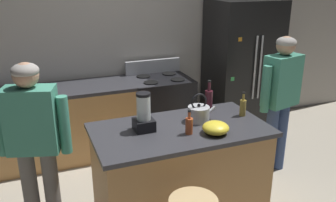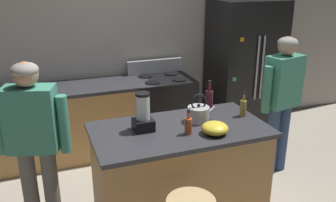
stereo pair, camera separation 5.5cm
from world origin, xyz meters
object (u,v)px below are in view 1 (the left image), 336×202
(person_by_island_left, at_px, (34,137))
(mixing_bowl, at_px, (216,128))
(stove_range, at_px, (160,110))
(bottle_cooking_sauce, at_px, (189,125))
(person_by_sink_right, at_px, (281,93))
(bottle_vinegar, at_px, (243,107))
(tea_kettle, at_px, (199,113))
(bottle_wine, at_px, (209,100))
(refrigerator, at_px, (242,68))
(kitchen_island, at_px, (180,172))
(blender_appliance, at_px, (144,115))

(person_by_island_left, height_order, mixing_bowl, person_by_island_left)
(stove_range, bearing_deg, bottle_cooking_sauce, -102.00)
(person_by_sink_right, height_order, mixing_bowl, person_by_sink_right)
(bottle_vinegar, xyz_separation_m, mixing_bowl, (-0.43, -0.27, -0.03))
(tea_kettle, bearing_deg, bottle_wine, 43.87)
(person_by_sink_right, bearing_deg, refrigerator, 78.68)
(person_by_island_left, xyz_separation_m, bottle_wine, (1.62, 0.09, 0.08))
(bottle_vinegar, bearing_deg, refrigerator, 58.02)
(person_by_island_left, distance_m, bottle_vinegar, 1.88)
(kitchen_island, distance_m, refrigerator, 2.22)
(person_by_island_left, distance_m, mixing_bowl, 1.49)
(bottle_wine, xyz_separation_m, bottle_vinegar, (0.25, -0.22, -0.03))
(bottle_wine, distance_m, bottle_vinegar, 0.34)
(bottle_wine, xyz_separation_m, bottle_cooking_sauce, (-0.40, -0.41, -0.04))
(refrigerator, height_order, person_by_sink_right, refrigerator)
(tea_kettle, bearing_deg, bottle_cooking_sauce, -132.14)
(refrigerator, height_order, stove_range, refrigerator)
(person_by_sink_right, xyz_separation_m, tea_kettle, (-1.12, -0.27, 0.03))
(refrigerator, height_order, blender_appliance, refrigerator)
(kitchen_island, height_order, person_by_island_left, person_by_island_left)
(refrigerator, relative_size, person_by_island_left, 1.19)
(kitchen_island, distance_m, blender_appliance, 0.67)
(person_by_island_left, distance_m, blender_appliance, 0.91)
(kitchen_island, distance_m, person_by_island_left, 1.32)
(bottle_wine, bearing_deg, refrigerator, 46.78)
(person_by_sink_right, relative_size, mixing_bowl, 6.86)
(kitchen_island, distance_m, bottle_wine, 0.75)
(person_by_island_left, relative_size, blender_appliance, 4.59)
(stove_range, distance_m, bottle_cooking_sauce, 1.78)
(blender_appliance, bearing_deg, bottle_wine, 15.19)
(mixing_bowl, xyz_separation_m, tea_kettle, (-0.01, 0.30, 0.03))
(refrigerator, bearing_deg, bottle_cooking_sauce, -133.43)
(stove_range, relative_size, person_by_sink_right, 0.69)
(bottle_cooking_sauce, bearing_deg, mixing_bowl, -19.95)
(bottle_wine, relative_size, mixing_bowl, 1.38)
(bottle_wine, bearing_deg, mixing_bowl, -110.64)
(stove_range, xyz_separation_m, bottle_vinegar, (0.29, -1.48, 0.53))
(bottle_cooking_sauce, relative_size, mixing_bowl, 0.94)
(mixing_bowl, bearing_deg, bottle_vinegar, 31.44)
(stove_range, height_order, bottle_vinegar, bottle_vinegar)
(mixing_bowl, bearing_deg, blender_appliance, 152.15)
(kitchen_island, relative_size, person_by_island_left, 0.99)
(bottle_vinegar, bearing_deg, blender_appliance, 178.67)
(stove_range, distance_m, person_by_sink_right, 1.60)
(kitchen_island, xyz_separation_m, mixing_bowl, (0.23, -0.22, 0.50))
(tea_kettle, bearing_deg, blender_appliance, -179.17)
(bottle_wine, distance_m, mixing_bowl, 0.52)
(stove_range, xyz_separation_m, person_by_island_left, (-1.58, -1.34, 0.48))
(stove_range, xyz_separation_m, bottle_wine, (0.04, -1.26, 0.56))
(refrigerator, height_order, bottle_cooking_sauce, refrigerator)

